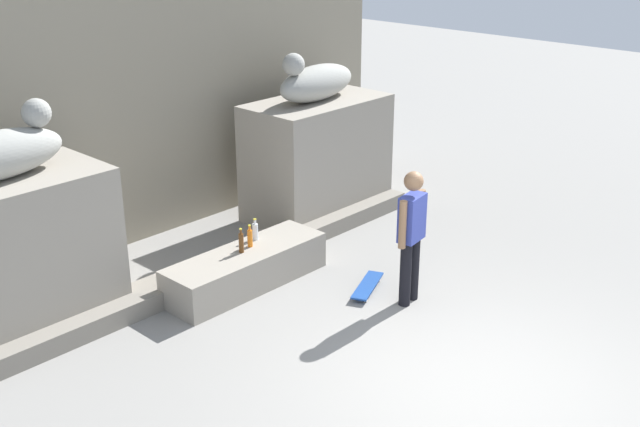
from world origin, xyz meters
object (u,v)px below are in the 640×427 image
object	(u,v)px
skater	(411,232)
skateboard	(367,286)
bottle_brown	(241,242)
bottle_clear	(255,231)
statue_reclining_right	(315,82)
bottle_orange	(250,238)

from	to	relation	value
skater	skateboard	xyz separation A→B (m)	(-0.12, 0.55, -0.86)
bottle_brown	bottle_clear	bearing A→B (deg)	23.62
statue_reclining_right	bottle_brown	xyz separation A→B (m)	(-2.49, -1.08, -1.47)
bottle_orange	bottle_brown	distance (m)	0.20
skateboard	bottle_brown	size ratio (longest dim) A/B	2.53
statue_reclining_right	skater	size ratio (longest dim) A/B	0.99
skateboard	bottle_clear	bearing A→B (deg)	89.98
skater	bottle_brown	size ratio (longest dim) A/B	5.19
skater	bottle_orange	world-z (taller)	skater
skateboard	bottle_clear	world-z (taller)	bottle_clear
skateboard	skater	bearing A→B (deg)	-101.61
skateboard	bottle_orange	xyz separation A→B (m)	(-0.80, 1.28, 0.53)
skater	skateboard	size ratio (longest dim) A/B	2.05
bottle_orange	bottle_clear	xyz separation A→B (m)	(0.20, 0.12, -0.00)
statue_reclining_right	bottle_clear	size ratio (longest dim) A/B	5.76
skater	bottle_brown	distance (m)	2.12
statue_reclining_right	bottle_clear	distance (m)	2.73
skater	bottle_clear	bearing A→B (deg)	101.64
skateboard	bottle_orange	bearing A→B (deg)	98.66
statue_reclining_right	bottle_brown	size ratio (longest dim) A/B	5.14
statue_reclining_right	bottle_orange	distance (m)	2.92
skater	bottle_clear	world-z (taller)	skater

